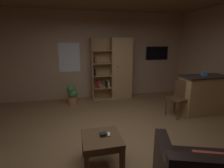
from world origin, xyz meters
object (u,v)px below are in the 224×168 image
(tissue_box, at_px, (204,74))
(table_book_1, at_px, (103,134))
(bookshelf_cabinet, at_px, (118,69))
(coffee_table, at_px, (102,142))
(kitchen_bar_counter, at_px, (207,94))
(wall_mounted_tv, at_px, (157,53))
(dining_chair, at_px, (179,96))
(potted_floor_plant, at_px, (72,94))
(table_book_0, at_px, (106,134))

(tissue_box, bearing_deg, table_book_1, -154.65)
(bookshelf_cabinet, height_order, coffee_table, bookshelf_cabinet)
(kitchen_bar_counter, height_order, table_book_1, kitchen_bar_counter)
(coffee_table, height_order, wall_mounted_tv, wall_mounted_tv)
(table_book_1, bearing_deg, dining_chair, 31.79)
(dining_chair, bearing_deg, bookshelf_cabinet, 122.57)
(bookshelf_cabinet, xyz_separation_m, tissue_box, (1.78, -1.80, 0.10))
(dining_chair, bearing_deg, potted_floor_plant, 151.88)
(bookshelf_cabinet, height_order, table_book_1, bookshelf_cabinet)
(kitchen_bar_counter, xyz_separation_m, potted_floor_plant, (-3.49, 1.43, -0.19))
(bookshelf_cabinet, bearing_deg, coffee_table, -109.18)
(table_book_1, bearing_deg, wall_mounted_tv, 52.84)
(table_book_1, bearing_deg, potted_floor_plant, 99.23)
(dining_chair, height_order, wall_mounted_tv, wall_mounted_tv)
(coffee_table, bearing_deg, dining_chair, 31.82)
(tissue_box, bearing_deg, wall_mounted_tv, 98.51)
(tissue_box, relative_size, wall_mounted_tv, 0.15)
(tissue_box, xyz_separation_m, potted_floor_plant, (-3.31, 1.45, -0.76))
(table_book_0, bearing_deg, kitchen_bar_counter, 24.38)
(table_book_0, relative_size, potted_floor_plant, 0.21)
(dining_chair, bearing_deg, tissue_box, -1.78)
(coffee_table, bearing_deg, potted_floor_plant, 98.54)
(table_book_1, xyz_separation_m, potted_floor_plant, (-0.45, 2.80, -0.18))
(table_book_0, bearing_deg, dining_chair, 32.01)
(table_book_0, bearing_deg, wall_mounted_tv, 53.16)
(kitchen_bar_counter, relative_size, table_book_1, 13.76)
(table_book_0, height_order, table_book_1, table_book_1)
(tissue_box, distance_m, table_book_0, 3.17)
(kitchen_bar_counter, distance_m, dining_chair, 0.82)
(tissue_box, height_order, dining_chair, tissue_box)
(kitchen_bar_counter, relative_size, potted_floor_plant, 2.30)
(kitchen_bar_counter, xyz_separation_m, coffee_table, (-3.07, -1.39, -0.14))
(table_book_1, relative_size, potted_floor_plant, 0.17)
(coffee_table, relative_size, potted_floor_plant, 0.94)
(bookshelf_cabinet, height_order, potted_floor_plant, bookshelf_cabinet)
(wall_mounted_tv, bearing_deg, table_book_0, -126.84)
(table_book_0, xyz_separation_m, wall_mounted_tv, (2.51, 3.35, 0.99))
(bookshelf_cabinet, bearing_deg, wall_mounted_tv, 8.12)
(kitchen_bar_counter, xyz_separation_m, tissue_box, (-0.18, -0.02, 0.56))
(tissue_box, distance_m, coffee_table, 3.27)
(table_book_0, bearing_deg, table_book_1, -161.94)
(coffee_table, bearing_deg, wall_mounted_tv, 52.67)
(bookshelf_cabinet, bearing_deg, table_book_0, -108.21)
(dining_chair, bearing_deg, wall_mounted_tv, 80.37)
(potted_floor_plant, bearing_deg, kitchen_bar_counter, -22.22)
(table_book_0, height_order, wall_mounted_tv, wall_mounted_tv)
(table_book_0, xyz_separation_m, potted_floor_plant, (-0.49, 2.78, -0.16))
(tissue_box, height_order, potted_floor_plant, tissue_box)
(potted_floor_plant, xyz_separation_m, wall_mounted_tv, (3.01, 0.57, 1.15))
(kitchen_bar_counter, bearing_deg, dining_chair, 179.96)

